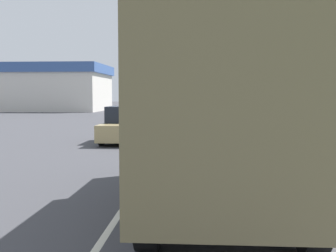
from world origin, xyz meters
TOP-DOWN VIEW (x-y plane):
  - ground_plane at (0.00, 40.00)m, footprint 180.00×180.00m
  - lane_centre_stripe at (0.00, 40.00)m, footprint 0.12×120.00m
  - sidewalk_right at (4.50, 40.00)m, footprint 1.80×120.00m
  - grass_strip_right at (8.90, 40.00)m, footprint 7.00×120.00m
  - military_truck at (1.79, 9.97)m, footprint 2.45×7.18m
  - car_nearest_ahead at (-1.73, 20.84)m, footprint 1.95×4.51m
  - car_second_ahead at (1.91, 36.09)m, footprint 1.94×4.51m
  - car_third_ahead at (-1.42, 50.06)m, footprint 1.90×4.75m
  - tree_far_right at (7.21, 37.94)m, footprint 3.86×3.86m
  - building_distant at (-18.78, 56.85)m, footprint 16.23×11.80m

SIDE VIEW (x-z plane):
  - ground_plane at x=0.00m, z-range 0.00..0.00m
  - lane_centre_stripe at x=0.00m, z-range 0.00..0.00m
  - grass_strip_right at x=8.90m, z-range 0.00..0.02m
  - sidewalk_right at x=4.50m, z-range 0.00..0.12m
  - car_third_ahead at x=-1.42m, z-range -0.07..1.40m
  - car_second_ahead at x=1.91m, z-range -0.07..1.45m
  - car_nearest_ahead at x=-1.73m, z-range -0.08..1.51m
  - military_truck at x=1.79m, z-range 0.17..3.35m
  - building_distant at x=-18.78m, z-range 0.04..6.04m
  - tree_far_right at x=7.21m, z-range 2.03..9.95m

